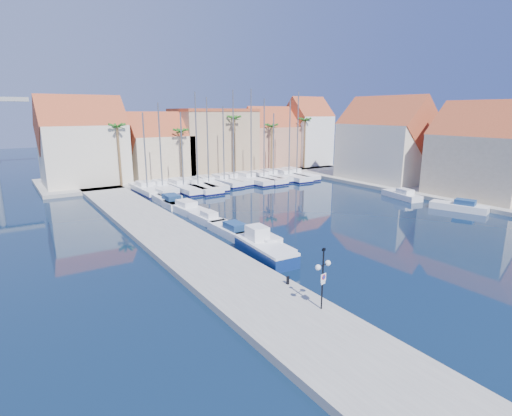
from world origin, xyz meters
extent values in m
plane|color=black|center=(0.00, 0.00, 0.00)|extent=(260.00, 260.00, 0.00)
cube|color=gray|center=(-9.00, 13.50, 0.25)|extent=(6.00, 77.00, 0.50)
cube|color=gray|center=(10.00, 48.00, 0.25)|extent=(54.00, 16.00, 0.50)
cube|color=gray|center=(32.00, 15.00, 0.25)|extent=(12.00, 60.00, 0.50)
cylinder|color=black|center=(-7.06, -3.96, 2.34)|extent=(0.09, 0.09, 3.69)
cylinder|color=black|center=(-7.29, -4.01, 3.17)|extent=(0.46, 0.14, 0.05)
cylinder|color=black|center=(-6.83, -3.92, 3.17)|extent=(0.46, 0.14, 0.05)
sphere|color=white|center=(-7.51, -4.05, 3.17)|extent=(0.33, 0.33, 0.33)
sphere|color=white|center=(-6.61, -3.87, 3.17)|extent=(0.33, 0.33, 0.33)
cube|color=black|center=(-7.06, -3.96, 4.10)|extent=(0.22, 0.15, 0.15)
cube|color=white|center=(-7.05, -4.02, 2.44)|extent=(0.46, 0.12, 0.46)
cylinder|color=red|center=(-7.05, -4.04, 2.48)|extent=(0.31, 0.07, 0.31)
cylinder|color=#1933A5|center=(-7.04, -4.05, 2.48)|extent=(0.22, 0.05, 0.22)
cube|color=white|center=(-7.05, -4.02, 2.11)|extent=(0.37, 0.10, 0.13)
cylinder|color=black|center=(-6.60, -0.22, 0.76)|extent=(0.21, 0.21, 0.52)
cube|color=navy|center=(-4.34, 5.68, 0.50)|extent=(2.62, 6.74, 0.99)
cube|color=white|center=(-4.34, 5.68, 1.10)|extent=(2.62, 6.74, 0.22)
cube|color=white|center=(-4.26, 7.00, 1.71)|extent=(1.54, 1.85, 1.21)
cube|color=white|center=(-3.36, 7.48, 0.40)|extent=(2.51, 7.04, 0.80)
cube|color=white|center=(-3.39, 6.79, 1.10)|extent=(1.66, 2.50, 0.60)
cube|color=white|center=(-3.66, 12.36, 0.40)|extent=(2.03, 6.33, 0.80)
cube|color=navy|center=(-3.66, 11.73, 1.10)|extent=(1.42, 2.22, 0.60)
cube|color=white|center=(-3.71, 17.52, 0.40)|extent=(1.91, 5.31, 0.80)
cube|color=white|center=(-3.69, 16.99, 1.10)|extent=(1.25, 1.88, 0.60)
cube|color=white|center=(-3.66, 23.77, 0.40)|extent=(2.90, 7.42, 0.80)
cube|color=white|center=(-3.60, 23.05, 1.10)|extent=(1.82, 2.66, 0.60)
cube|color=white|center=(-3.78, 27.96, 0.40)|extent=(2.49, 7.41, 0.80)
cube|color=navy|center=(-3.80, 27.23, 1.10)|extent=(1.70, 2.61, 0.60)
cube|color=white|center=(-3.15, 32.13, 0.40)|extent=(2.79, 7.41, 0.80)
cube|color=white|center=(-3.11, 31.40, 1.10)|extent=(1.79, 2.65, 0.60)
cube|color=white|center=(-3.14, 38.96, 0.40)|extent=(2.74, 7.02, 0.80)
cube|color=white|center=(-3.08, 38.27, 1.10)|extent=(1.72, 2.52, 0.60)
cube|color=white|center=(24.00, 6.08, 0.40)|extent=(3.82, 6.59, 0.80)
cube|color=navy|center=(24.19, 5.48, 1.10)|extent=(2.01, 2.52, 0.60)
cube|color=white|center=(24.00, 14.20, 0.40)|extent=(3.09, 6.27, 0.80)
cube|color=white|center=(23.88, 13.61, 1.10)|extent=(1.74, 2.33, 0.60)
cube|color=white|center=(-3.98, 36.49, 0.50)|extent=(2.57, 9.24, 1.00)
cube|color=#0B0D38|center=(-3.98, 36.49, 0.18)|extent=(2.63, 9.31, 0.28)
cube|color=white|center=(-3.99, 37.41, 1.30)|extent=(1.73, 2.79, 0.60)
cylinder|color=slate|center=(-3.97, 36.03, 6.20)|extent=(0.20, 0.20, 10.40)
cube|color=white|center=(-1.64, 36.64, 0.50)|extent=(2.29, 8.40, 1.00)
cube|color=#0B0D38|center=(-1.64, 36.64, 0.18)|extent=(2.35, 8.46, 0.28)
cube|color=white|center=(-1.66, 37.48, 1.30)|extent=(1.56, 2.53, 0.60)
cylinder|color=slate|center=(-1.64, 36.22, 6.86)|extent=(0.20, 0.20, 11.73)
cube|color=white|center=(1.18, 35.68, 0.50)|extent=(3.24, 11.33, 1.00)
cube|color=#0B0D38|center=(1.18, 35.68, 0.18)|extent=(3.30, 11.39, 0.28)
cube|color=white|center=(1.15, 36.81, 1.30)|extent=(2.14, 3.43, 0.60)
cylinder|color=slate|center=(1.19, 35.12, 6.22)|extent=(0.20, 0.20, 10.45)
cube|color=white|center=(3.25, 35.12, 0.50)|extent=(3.39, 11.76, 1.00)
cube|color=#0B0D38|center=(3.25, 35.12, 0.18)|extent=(3.45, 11.82, 0.28)
cube|color=white|center=(3.22, 36.28, 1.30)|extent=(2.23, 3.56, 0.60)
cylinder|color=slate|center=(3.27, 34.53, 7.62)|extent=(0.20, 0.20, 13.24)
cube|color=white|center=(5.58, 36.02, 0.50)|extent=(3.61, 10.83, 1.00)
cube|color=#0B0D38|center=(5.58, 36.02, 0.18)|extent=(3.67, 10.90, 0.28)
cube|color=white|center=(5.66, 37.08, 1.30)|extent=(2.19, 3.34, 0.60)
cylinder|color=slate|center=(5.54, 35.49, 7.29)|extent=(0.20, 0.20, 12.59)
cube|color=white|center=(8.49, 36.42, 0.50)|extent=(3.04, 8.97, 1.00)
cube|color=#0B0D38|center=(8.49, 36.42, 0.18)|extent=(3.11, 9.03, 0.28)
cube|color=white|center=(8.41, 37.30, 1.30)|extent=(1.83, 2.77, 0.60)
cylinder|color=slate|center=(8.53, 35.98, 6.65)|extent=(0.20, 0.20, 11.30)
cube|color=white|center=(10.53, 36.82, 0.50)|extent=(2.91, 8.86, 1.00)
cube|color=#0B0D38|center=(10.53, 36.82, 0.18)|extent=(2.98, 8.92, 0.28)
cube|color=white|center=(10.47, 37.69, 1.30)|extent=(1.78, 2.73, 0.60)
cylinder|color=slate|center=(10.56, 36.39, 7.89)|extent=(0.20, 0.20, 13.78)
cube|color=white|center=(13.25, 35.98, 0.50)|extent=(3.73, 11.19, 1.00)
cube|color=#0B0D38|center=(13.25, 35.98, 0.18)|extent=(3.80, 11.25, 0.28)
cube|color=white|center=(13.16, 37.08, 1.30)|extent=(2.26, 3.45, 0.60)
cylinder|color=slate|center=(13.29, 35.44, 7.98)|extent=(0.20, 0.20, 13.96)
cube|color=white|center=(15.58, 35.65, 0.50)|extent=(3.29, 10.78, 1.00)
cube|color=#0B0D38|center=(15.58, 35.65, 0.18)|extent=(3.35, 10.84, 0.28)
cube|color=white|center=(15.53, 36.71, 1.30)|extent=(2.09, 3.29, 0.60)
cylinder|color=slate|center=(15.60, 35.12, 7.25)|extent=(0.20, 0.20, 12.50)
cube|color=white|center=(18.15, 36.45, 0.50)|extent=(3.36, 10.02, 1.00)
cube|color=#0B0D38|center=(18.15, 36.45, 0.18)|extent=(3.42, 10.09, 0.28)
cube|color=white|center=(18.23, 37.43, 1.30)|extent=(2.03, 3.09, 0.60)
cylinder|color=slate|center=(18.11, 35.96, 6.11)|extent=(0.20, 0.20, 10.21)
cube|color=white|center=(20.58, 35.28, 0.50)|extent=(3.27, 11.15, 1.00)
cube|color=#0B0D38|center=(20.58, 35.28, 0.18)|extent=(3.34, 11.21, 0.28)
cube|color=white|center=(20.62, 36.38, 1.30)|extent=(2.13, 3.39, 0.60)
cylinder|color=slate|center=(20.56, 34.73, 7.15)|extent=(0.20, 0.20, 12.30)
cube|color=white|center=(22.87, 35.95, 0.50)|extent=(3.43, 11.23, 1.00)
cube|color=#0B0D38|center=(22.87, 35.95, 0.18)|extent=(3.49, 11.29, 0.28)
cube|color=white|center=(22.93, 37.06, 1.30)|extent=(2.18, 3.43, 0.60)
cylinder|color=slate|center=(22.84, 35.39, 7.91)|extent=(0.20, 0.20, 13.82)
cube|color=beige|center=(-10.00, 47.00, 5.00)|extent=(12.00, 9.00, 9.00)
cube|color=#963920|center=(-10.00, 47.00, 9.50)|extent=(12.30, 9.00, 9.00)
cube|color=#C9B28E|center=(2.00, 47.00, 4.00)|extent=(10.00, 8.00, 7.00)
cube|color=#963920|center=(2.00, 47.00, 7.50)|extent=(10.30, 8.00, 8.00)
cube|color=tan|center=(13.00, 48.00, 6.00)|extent=(14.00, 10.00, 11.00)
cube|color=#963920|center=(13.00, 48.00, 11.75)|extent=(14.20, 10.20, 0.50)
cube|color=tan|center=(25.00, 47.00, 4.50)|extent=(10.00, 8.00, 8.00)
cube|color=#963920|center=(25.00, 47.00, 8.50)|extent=(10.30, 8.00, 8.00)
cube|color=white|center=(34.00, 46.00, 5.50)|extent=(8.00, 8.00, 10.00)
cube|color=#963920|center=(34.00, 46.00, 10.50)|extent=(8.30, 8.00, 8.00)
cube|color=#C9B28E|center=(32.00, 8.00, 4.50)|extent=(9.00, 12.00, 8.00)
cube|color=#963920|center=(32.00, 8.00, 8.50)|extent=(9.00, 12.30, 9.00)
cube|color=beige|center=(32.00, 24.00, 5.00)|extent=(9.00, 14.00, 9.00)
cube|color=#963920|center=(32.00, 24.00, 9.50)|extent=(9.00, 14.30, 9.00)
cylinder|color=brown|center=(-6.00, 42.00, 5.00)|extent=(0.36, 0.36, 9.00)
sphere|color=#235F1B|center=(-6.00, 42.00, 9.35)|extent=(2.60, 2.60, 2.60)
cylinder|color=brown|center=(4.00, 42.00, 4.50)|extent=(0.36, 0.36, 8.00)
sphere|color=#235F1B|center=(4.00, 42.00, 8.35)|extent=(2.60, 2.60, 2.60)
cylinder|color=brown|center=(14.00, 42.00, 5.50)|extent=(0.36, 0.36, 10.00)
sphere|color=#235F1B|center=(14.00, 42.00, 10.35)|extent=(2.60, 2.60, 2.60)
cylinder|color=brown|center=(22.00, 42.00, 4.75)|extent=(0.36, 0.36, 8.50)
sphere|color=#235F1B|center=(22.00, 42.00, 8.85)|extent=(2.60, 2.60, 2.60)
cylinder|color=brown|center=(30.00, 42.00, 5.25)|extent=(0.36, 0.36, 9.50)
sphere|color=#235F1B|center=(30.00, 42.00, 9.85)|extent=(2.60, 2.60, 2.60)
camera|label=1|loc=(-21.64, -19.39, 11.55)|focal=28.00mm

